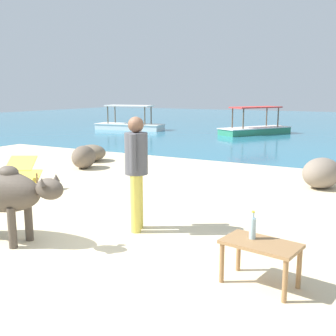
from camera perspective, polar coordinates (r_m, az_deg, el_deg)
sand_beach at (r=5.44m, az=-12.59°, el=-10.95°), size 18.00×14.00×0.04m
water_surface at (r=26.05m, az=21.48°, el=5.47°), size 60.00×36.00×0.03m
low_bench_table at (r=4.31m, az=12.79°, el=-11.04°), size 0.82×0.55×0.46m
bottle at (r=4.32m, az=11.73°, el=-8.15°), size 0.07×0.07×0.30m
deck_chair_near at (r=8.74m, az=-19.42°, el=-0.36°), size 0.84×0.93×0.68m
person_standing at (r=5.71m, az=-4.44°, el=0.42°), size 0.32×0.48×1.62m
shore_rock_large at (r=11.87m, az=-10.66°, el=2.08°), size 0.90×0.89×0.47m
shore_rock_medium at (r=10.77m, az=-11.68°, el=1.51°), size 0.79×0.89×0.59m
shore_rock_small at (r=8.93m, az=20.65°, el=-0.66°), size 1.00×1.09×0.63m
boat_green at (r=19.90m, az=12.06°, el=5.45°), size 2.86×3.75×1.29m
boat_white at (r=21.77m, az=-5.39°, el=6.06°), size 3.78×1.57×1.29m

